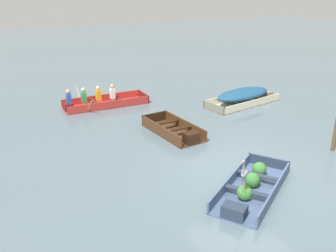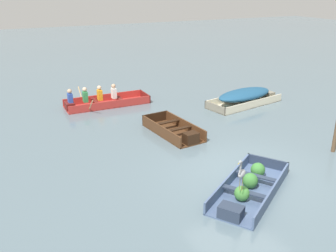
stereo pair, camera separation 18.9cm
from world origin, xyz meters
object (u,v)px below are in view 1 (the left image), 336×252
Objects in this scene: skiff_dark_varnish_near_moored at (175,131)px; mooring_post at (335,134)px; skiff_cream_mid_moored at (243,96)px; heron_on_dinghy at (244,172)px; dinghy_slate_blue_foreground at (251,187)px; rowboat_red_with_crew at (100,101)px.

mooring_post is at bearing -41.57° from skiff_dark_varnish_near_moored.
skiff_cream_mid_moored reaches higher than skiff_dark_varnish_near_moored.
heron_on_dinghy is at bearing -98.08° from skiff_dark_varnish_near_moored.
heron_on_dinghy is (-0.61, -0.43, 0.75)m from dinghy_slate_blue_foreground.
dinghy_slate_blue_foreground is at bearing -167.77° from mooring_post.
mooring_post reaches higher than rowboat_red_with_crew.
heron_on_dinghy reaches higher than dinghy_slate_blue_foreground.
dinghy_slate_blue_foreground is at bearing -125.79° from skiff_cream_mid_moored.
skiff_cream_mid_moored is 8.16m from heron_on_dinghy.
skiff_cream_mid_moored is (4.35, 6.03, 0.23)m from dinghy_slate_blue_foreground.
skiff_dark_varnish_near_moored is 4.65m from skiff_cream_mid_moored.
skiff_cream_mid_moored reaches higher than dinghy_slate_blue_foreground.
skiff_cream_mid_moored is at bearing 22.53° from skiff_dark_varnish_near_moored.
skiff_cream_mid_moored is (4.29, 1.78, 0.24)m from skiff_dark_varnish_near_moored.
rowboat_red_with_crew is 4.25× the size of heron_on_dinghy.
dinghy_slate_blue_foreground is 1.06m from heron_on_dinghy.
skiff_dark_varnish_near_moored is at bearing -157.47° from skiff_cream_mid_moored.
skiff_cream_mid_moored is 1.01× the size of rowboat_red_with_crew.
heron_on_dinghy is 4.69m from mooring_post.
dinghy_slate_blue_foreground is 2.90× the size of mooring_post.
heron_on_dinghy is at bearing -164.18° from mooring_post.
heron_on_dinghy is at bearing -85.53° from rowboat_red_with_crew.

